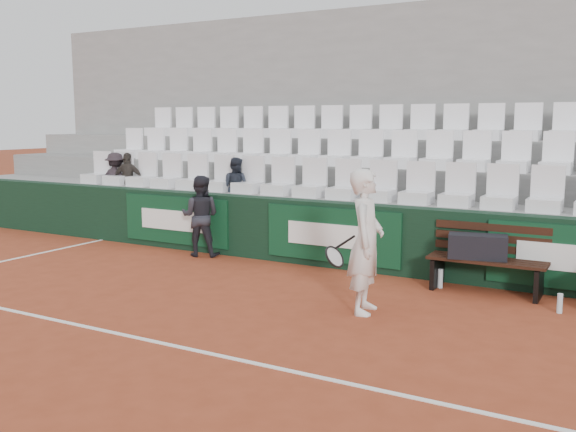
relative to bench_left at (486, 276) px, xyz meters
The scene contains 19 objects.
ground 4.19m from the bench_left, 120.92° to the right, with size 80.00×80.00×0.00m, color #973D22.
court_baseline 4.19m from the bench_left, 120.92° to the right, with size 18.00×0.06×0.01m, color white.
back_barrier 2.14m from the bench_left, 169.03° to the left, with size 18.00×0.34×1.00m.
grandstand_tier_front 2.40m from the bench_left, 154.24° to the left, with size 18.00×0.95×1.00m, color gray.
grandstand_tier_mid 2.97m from the bench_left, 137.25° to the left, with size 18.00×0.95×1.45m, color gray.
grandstand_tier_back 3.71m from the bench_left, 126.19° to the left, with size 18.00×0.95×1.90m, color gray.
grandstand_rear_wall 4.61m from the bench_left, 121.10° to the left, with size 18.00×0.30×4.40m, color gray.
seat_row_front 2.56m from the bench_left, 158.15° to the left, with size 11.90×0.44×0.63m, color white.
seat_row_mid 3.21m from the bench_left, 139.87° to the left, with size 11.90×0.44×0.63m, color white.
seat_row_back 4.03m from the bench_left, 127.89° to the left, with size 11.90×0.44×0.63m, color white.
bench_left is the anchor object (origin of this frame).
sports_bag_left 0.40m from the bench_left, 162.63° to the right, with size 0.74×0.32×0.32m, color black.
water_bottle_near 0.60m from the bench_left, behind, with size 0.07×0.07×0.26m, color silver.
water_bottle_far 1.08m from the bench_left, 27.73° to the right, with size 0.07×0.07×0.23m, color silver.
tennis_player 1.99m from the bench_left, 123.64° to the right, with size 0.76×0.68×1.68m.
ball_kid 4.68m from the bench_left, behind, with size 0.65×0.51×1.34m, color #212129.
spectator_a 7.54m from the bench_left, behind, with size 0.69×0.40×1.06m, color black.
spectator_b 7.22m from the bench_left, behind, with size 0.63×0.26×1.07m, color #302B26.
spectator_c 4.81m from the bench_left, 168.64° to the left, with size 0.51×0.40×1.05m, color #1F242E.
Camera 1 is at (3.89, -4.79, 2.22)m, focal length 40.00 mm.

